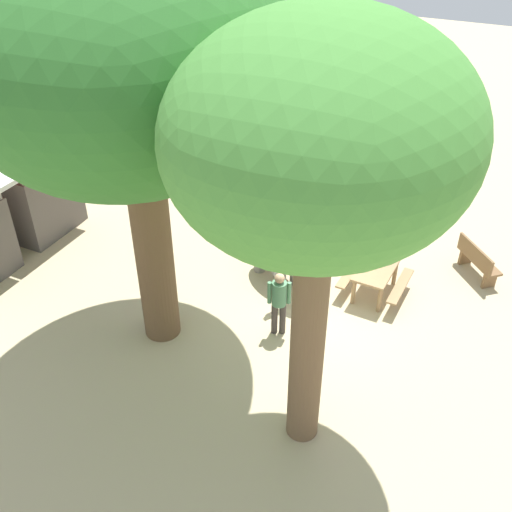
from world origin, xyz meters
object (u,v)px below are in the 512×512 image
at_px(shade_tree_secondary, 321,140).
at_px(market_stall_red, 32,193).
at_px(person_handler, 279,299).
at_px(picnic_table_near, 376,274).
at_px(wooden_bench, 477,260).
at_px(elephant, 284,248).
at_px(shade_tree_main, 131,66).

distance_m(shade_tree_secondary, market_stall_red, 11.04).
distance_m(person_handler, market_stall_red, 8.00).
height_order(shade_tree_secondary, picnic_table_near, shade_tree_secondary).
xyz_separation_m(shade_tree_secondary, wooden_bench, (6.37, -2.17, -5.35)).
height_order(elephant, person_handler, person_handler).
bearing_deg(shade_tree_main, market_stall_red, 68.41).
relative_size(person_handler, wooden_bench, 1.23).
distance_m(shade_tree_secondary, wooden_bench, 8.60).
bearing_deg(person_handler, shade_tree_secondary, -171.32).
distance_m(shade_tree_secondary, picnic_table_near, 6.95).
height_order(elephant, wooden_bench, elephant).
bearing_deg(shade_tree_secondary, elephant, 27.67).
distance_m(elephant, wooden_bench, 4.92).
bearing_deg(elephant, shade_tree_secondary, -29.85).
relative_size(shade_tree_main, wooden_bench, 6.20).
bearing_deg(elephant, shade_tree_main, -88.80).
relative_size(elephant, picnic_table_near, 1.39).
bearing_deg(shade_tree_main, shade_tree_secondary, -107.73).
bearing_deg(wooden_bench, picnic_table_near, -90.50).
relative_size(person_handler, shade_tree_secondary, 0.22).
distance_m(shade_tree_main, shade_tree_secondary, 4.04).
xyz_separation_m(elephant, market_stall_red, (-0.63, 7.26, 0.12)).
bearing_deg(picnic_table_near, shade_tree_secondary, 1.84).
bearing_deg(person_handler, wooden_bench, -65.92).
bearing_deg(shade_tree_secondary, market_stall_red, 69.97).
bearing_deg(person_handler, picnic_table_near, -58.21).
xyz_separation_m(shade_tree_secondary, picnic_table_near, (4.57, -0.07, -5.24)).
bearing_deg(market_stall_red, picnic_table_near, -83.10).
bearing_deg(shade_tree_secondary, picnic_table_near, -0.86).
bearing_deg(shade_tree_main, wooden_bench, -49.50).
bearing_deg(picnic_table_near, market_stall_red, -80.40).
bearing_deg(elephant, person_handler, -37.32).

